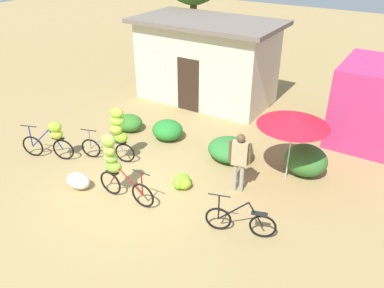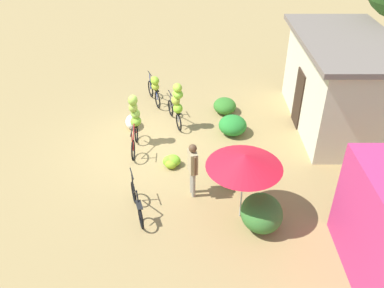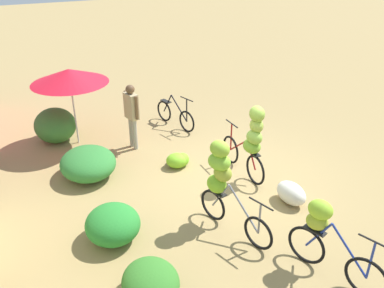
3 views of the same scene
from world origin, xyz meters
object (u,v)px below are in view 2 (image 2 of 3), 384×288
market_umbrella (245,161)px  person_vendor (193,165)px  bicycle_near_pile (177,102)px  bicycle_by_shop (137,203)px  building_low (340,83)px  bicycle_leftmost (155,88)px  produce_sack (132,122)px  banana_pile_on_ground (171,161)px  bicycle_center_loaded (135,119)px

market_umbrella → person_vendor: bearing=-125.4°
bicycle_near_pile → bicycle_by_shop: bearing=-11.8°
building_low → market_umbrella: (4.78, -3.80, 0.21)m
bicycle_leftmost → person_vendor: bearing=15.0°
bicycle_by_shop → produce_sack: bearing=-171.2°
bicycle_near_pile → produce_sack: size_ratio=2.46×
building_low → bicycle_near_pile: size_ratio=3.22×
banana_pile_on_ground → person_vendor: 1.73m
bicycle_near_pile → person_vendor: bicycle_near_pile is taller
bicycle_leftmost → bicycle_near_pile: bicycle_near_pile is taller
building_low → produce_sack: (0.26, -7.19, -1.37)m
bicycle_near_pile → bicycle_center_loaded: size_ratio=0.97×
bicycle_near_pile → person_vendor: 3.71m
bicycle_center_loaded → produce_sack: bearing=-165.6°
produce_sack → person_vendor: bearing=30.5°
banana_pile_on_ground → person_vendor: person_vendor is taller
market_umbrella → banana_pile_on_ground: bearing=-139.6°
building_low → produce_sack: building_low is taller
bicycle_leftmost → banana_pile_on_ground: bearing=11.1°
market_umbrella → bicycle_center_loaded: bearing=-137.7°
bicycle_near_pile → bicycle_center_loaded: bicycle_center_loaded is taller
market_umbrella → bicycle_near_pile: market_umbrella is taller
market_umbrella → person_vendor: market_umbrella is taller
building_low → produce_sack: 7.33m
bicycle_leftmost → produce_sack: bicycle_leftmost is taller
building_low → bicycle_by_shop: 8.11m
banana_pile_on_ground → produce_sack: bearing=-147.0°
bicycle_near_pile → produce_sack: 1.79m
building_low → banana_pile_on_ground: (2.56, -5.70, -1.43)m
market_umbrella → bicycle_near_pile: size_ratio=1.15×
bicycle_center_loaded → person_vendor: (2.52, 1.86, 0.04)m
bicycle_by_shop → produce_sack: bicycle_by_shop is taller
market_umbrella → banana_pile_on_ground: market_umbrella is taller
building_low → bicycle_center_loaded: (1.38, -6.90, -0.60)m
bicycle_by_shop → person_vendor: person_vendor is taller
building_low → bicycle_near_pile: bearing=-87.6°
bicycle_by_shop → banana_pile_on_ground: bearing=159.0°
bicycle_leftmost → bicycle_near_pile: (1.69, 0.90, 0.28)m
market_umbrella → bicycle_near_pile: 4.95m
bicycle_leftmost → person_vendor: (5.36, 1.44, 0.31)m
bicycle_by_shop → banana_pile_on_ground: (-2.11, 0.81, -0.18)m
building_low → market_umbrella: building_low is taller
building_low → bicycle_center_loaded: 7.06m
bicycle_leftmost → bicycle_by_shop: bearing=-0.2°
bicycle_leftmost → banana_pile_on_ground: 4.13m
bicycle_leftmost → market_umbrella: bearing=23.2°
bicycle_leftmost → building_low: bearing=77.3°
bicycle_center_loaded → produce_sack: 1.39m
bicycle_center_loaded → building_low: bearing=101.3°
bicycle_near_pile → market_umbrella: bearing=21.3°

